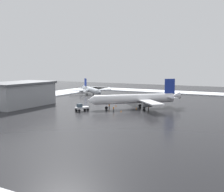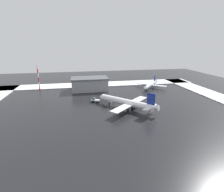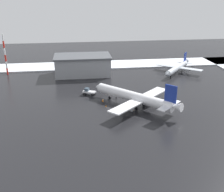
{
  "view_description": "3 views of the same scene",
  "coord_description": "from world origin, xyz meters",
  "px_view_note": "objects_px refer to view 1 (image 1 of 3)",
  "views": [
    {
      "loc": [
        82.27,
        44.05,
        15.37
      ],
      "look_at": [
        -0.51,
        -0.44,
        4.66
      ],
      "focal_mm": 45.0,
      "sensor_mm": 36.0,
      "label": 1
    },
    {
      "loc": [
        14.91,
        84.28,
        31.29
      ],
      "look_at": [
        -1.02,
        0.37,
        5.48
      ],
      "focal_mm": 28.0,
      "sensor_mm": 36.0,
      "label": 2
    },
    {
      "loc": [
        11.52,
        89.02,
        36.03
      ],
      "look_at": [
        0.07,
        4.83,
        3.86
      ],
      "focal_mm": 45.0,
      "sensor_mm": 36.0,
      "label": 3
    }
  ],
  "objects_px": {
    "ground_crew_near_tug": "(148,107)",
    "traffic_cone_wingtip_side": "(116,105)",
    "ground_crew_mid_apron": "(109,106)",
    "airplane_foreground_jet": "(137,99)",
    "traffic_cone_mid_line": "(136,108)",
    "airplane_parked_starboard": "(91,90)",
    "pushback_tug": "(81,107)",
    "ground_crew_beside_wing": "(114,109)",
    "traffic_cone_near_nose": "(121,111)",
    "cargo_hangar": "(19,94)"
  },
  "relations": [
    {
      "from": "ground_crew_near_tug",
      "to": "traffic_cone_wingtip_side",
      "type": "height_order",
      "value": "ground_crew_near_tug"
    },
    {
      "from": "ground_crew_near_tug",
      "to": "traffic_cone_wingtip_side",
      "type": "distance_m",
      "value": 13.71
    },
    {
      "from": "ground_crew_mid_apron",
      "to": "traffic_cone_near_nose",
      "type": "relative_size",
      "value": 3.11
    },
    {
      "from": "airplane_foreground_jet",
      "to": "airplane_parked_starboard",
      "type": "relative_size",
      "value": 1.26
    },
    {
      "from": "airplane_foreground_jet",
      "to": "traffic_cone_mid_line",
      "type": "bearing_deg",
      "value": 68.58
    },
    {
      "from": "pushback_tug",
      "to": "traffic_cone_wingtip_side",
      "type": "bearing_deg",
      "value": -172.23
    },
    {
      "from": "pushback_tug",
      "to": "ground_crew_mid_apron",
      "type": "xyz_separation_m",
      "value": [
        -9.46,
        5.22,
        -0.31
      ]
    },
    {
      "from": "ground_crew_mid_apron",
      "to": "traffic_cone_wingtip_side",
      "type": "relative_size",
      "value": 3.11
    },
    {
      "from": "airplane_parked_starboard",
      "to": "traffic_cone_near_nose",
      "type": "distance_m",
      "value": 51.34
    },
    {
      "from": "ground_crew_mid_apron",
      "to": "airplane_foreground_jet",
      "type": "bearing_deg",
      "value": -149.38
    },
    {
      "from": "ground_crew_near_tug",
      "to": "traffic_cone_wingtip_side",
      "type": "xyz_separation_m",
      "value": [
        -2.26,
        -13.51,
        -0.7
      ]
    },
    {
      "from": "ground_crew_mid_apron",
      "to": "cargo_hangar",
      "type": "distance_m",
      "value": 33.85
    },
    {
      "from": "ground_crew_near_tug",
      "to": "traffic_cone_mid_line",
      "type": "distance_m",
      "value": 4.39
    },
    {
      "from": "airplane_parked_starboard",
      "to": "cargo_hangar",
      "type": "distance_m",
      "value": 43.53
    },
    {
      "from": "pushback_tug",
      "to": "traffic_cone_mid_line",
      "type": "height_order",
      "value": "pushback_tug"
    },
    {
      "from": "pushback_tug",
      "to": "traffic_cone_mid_line",
      "type": "bearing_deg",
      "value": 157.51
    },
    {
      "from": "airplane_parked_starboard",
      "to": "traffic_cone_near_nose",
      "type": "xyz_separation_m",
      "value": [
        37.3,
        35.21,
        -2.32
      ]
    },
    {
      "from": "airplane_foreground_jet",
      "to": "traffic_cone_mid_line",
      "type": "relative_size",
      "value": 49.76
    },
    {
      "from": "traffic_cone_near_nose",
      "to": "traffic_cone_mid_line",
      "type": "height_order",
      "value": "same"
    },
    {
      "from": "airplane_parked_starboard",
      "to": "ground_crew_near_tug",
      "type": "bearing_deg",
      "value": 4.68
    },
    {
      "from": "ground_crew_beside_wing",
      "to": "traffic_cone_wingtip_side",
      "type": "bearing_deg",
      "value": -163.4
    },
    {
      "from": "traffic_cone_mid_line",
      "to": "airplane_foreground_jet",
      "type": "bearing_deg",
      "value": -158.62
    },
    {
      "from": "airplane_foreground_jet",
      "to": "traffic_cone_near_nose",
      "type": "distance_m",
      "value": 10.07
    },
    {
      "from": "airplane_foreground_jet",
      "to": "ground_crew_beside_wing",
      "type": "distance_m",
      "value": 11.17
    },
    {
      "from": "airplane_parked_starboard",
      "to": "cargo_hangar",
      "type": "relative_size",
      "value": 0.87
    },
    {
      "from": "pushback_tug",
      "to": "traffic_cone_near_nose",
      "type": "distance_m",
      "value": 13.08
    },
    {
      "from": "ground_crew_beside_wing",
      "to": "ground_crew_mid_apron",
      "type": "xyz_separation_m",
      "value": [
        -5.27,
        -4.51,
        0.0
      ]
    },
    {
      "from": "airplane_parked_starboard",
      "to": "cargo_hangar",
      "type": "bearing_deg",
      "value": -54.78
    },
    {
      "from": "cargo_hangar",
      "to": "ground_crew_mid_apron",
      "type": "bearing_deg",
      "value": 108.17
    },
    {
      "from": "traffic_cone_mid_line",
      "to": "traffic_cone_near_nose",
      "type": "bearing_deg",
      "value": -15.72
    },
    {
      "from": "ground_crew_beside_wing",
      "to": "traffic_cone_mid_line",
      "type": "height_order",
      "value": "ground_crew_beside_wing"
    },
    {
      "from": "traffic_cone_wingtip_side",
      "to": "ground_crew_beside_wing",
      "type": "bearing_deg",
      "value": 23.59
    },
    {
      "from": "ground_crew_mid_apron",
      "to": "traffic_cone_near_nose",
      "type": "distance_m",
      "value": 8.21
    },
    {
      "from": "traffic_cone_near_nose",
      "to": "traffic_cone_mid_line",
      "type": "bearing_deg",
      "value": 164.28
    },
    {
      "from": "ground_crew_mid_apron",
      "to": "cargo_hangar",
      "type": "relative_size",
      "value": 0.07
    },
    {
      "from": "ground_crew_beside_wing",
      "to": "traffic_cone_near_nose",
      "type": "relative_size",
      "value": 3.11
    },
    {
      "from": "ground_crew_beside_wing",
      "to": "ground_crew_near_tug",
      "type": "height_order",
      "value": "same"
    },
    {
      "from": "airplane_parked_starboard",
      "to": "pushback_tug",
      "type": "bearing_deg",
      "value": -21.3
    },
    {
      "from": "ground_crew_beside_wing",
      "to": "traffic_cone_wingtip_side",
      "type": "relative_size",
      "value": 3.11
    },
    {
      "from": "cargo_hangar",
      "to": "traffic_cone_mid_line",
      "type": "relative_size",
      "value": 45.47
    },
    {
      "from": "ground_crew_near_tug",
      "to": "ground_crew_mid_apron",
      "type": "bearing_deg",
      "value": 142.23
    },
    {
      "from": "ground_crew_mid_apron",
      "to": "cargo_hangar",
      "type": "height_order",
      "value": "cargo_hangar"
    },
    {
      "from": "traffic_cone_mid_line",
      "to": "traffic_cone_wingtip_side",
      "type": "bearing_deg",
      "value": -105.57
    },
    {
      "from": "airplane_foreground_jet",
      "to": "pushback_tug",
      "type": "bearing_deg",
      "value": 4.42
    },
    {
      "from": "traffic_cone_near_nose",
      "to": "traffic_cone_wingtip_side",
      "type": "height_order",
      "value": "same"
    },
    {
      "from": "ground_crew_beside_wing",
      "to": "traffic_cone_mid_line",
      "type": "bearing_deg",
      "value": 144.86
    },
    {
      "from": "ground_crew_beside_wing",
      "to": "traffic_cone_near_nose",
      "type": "height_order",
      "value": "ground_crew_beside_wing"
    },
    {
      "from": "ground_crew_mid_apron",
      "to": "ground_crew_near_tug",
      "type": "xyz_separation_m",
      "value": [
        -3.33,
        13.28,
        0.0
      ]
    },
    {
      "from": "ground_crew_mid_apron",
      "to": "traffic_cone_wingtip_side",
      "type": "xyz_separation_m",
      "value": [
        -5.59,
        -0.23,
        -0.7
      ]
    },
    {
      "from": "airplane_foreground_jet",
      "to": "ground_crew_beside_wing",
      "type": "relative_size",
      "value": 16.0
    }
  ]
}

